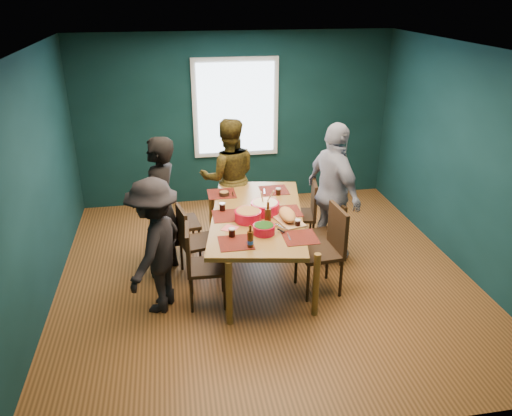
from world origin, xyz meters
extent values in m
cube|color=#9C5F2D|center=(0.00, 0.00, -0.01)|extent=(5.00, 5.00, 0.01)
cube|color=beige|center=(0.00, 0.00, 2.70)|extent=(5.00, 5.00, 0.01)
cube|color=#103336|center=(-2.50, 0.00, 1.35)|extent=(0.01, 5.00, 2.70)
cube|color=#103336|center=(2.50, 0.00, 1.35)|extent=(0.01, 5.00, 2.70)
cube|color=#103336|center=(0.00, 2.50, 1.35)|extent=(5.00, 0.01, 2.70)
cube|color=#103336|center=(0.00, -2.50, 1.35)|extent=(5.00, 0.01, 2.70)
cube|color=white|center=(0.00, 2.47, 1.55)|extent=(1.35, 0.06, 1.55)
cube|color=olive|center=(-0.08, 0.08, 0.78)|extent=(1.42, 2.28, 0.05)
cylinder|color=olive|center=(-0.55, -0.90, 0.38)|extent=(0.07, 0.07, 0.76)
cylinder|color=olive|center=(0.39, -0.90, 0.38)|extent=(0.07, 0.07, 0.76)
cylinder|color=olive|center=(-0.55, 1.06, 0.38)|extent=(0.07, 0.07, 0.76)
cylinder|color=olive|center=(0.39, 1.06, 0.38)|extent=(0.07, 0.07, 0.76)
cube|color=#301F10|center=(-0.99, 0.63, 0.49)|extent=(0.53, 0.53, 0.04)
cube|color=#301F10|center=(-1.19, 0.60, 0.77)|extent=(0.11, 0.46, 0.51)
cylinder|color=#301F10|center=(-1.15, 0.41, 0.24)|extent=(0.04, 0.04, 0.47)
cylinder|color=#301F10|center=(-0.76, 0.47, 0.24)|extent=(0.04, 0.04, 0.47)
cylinder|color=#301F10|center=(-1.21, 0.80, 0.24)|extent=(0.04, 0.04, 0.47)
cylinder|color=#301F10|center=(-0.82, 0.86, 0.24)|extent=(0.04, 0.04, 0.47)
cube|color=#301F10|center=(-0.79, 0.16, 0.45)|extent=(0.50, 0.50, 0.04)
cube|color=#301F10|center=(-0.97, 0.12, 0.69)|extent=(0.13, 0.42, 0.46)
cylinder|color=#301F10|center=(-0.93, -0.05, 0.21)|extent=(0.03, 0.03, 0.43)
cylinder|color=#301F10|center=(-0.58, 0.03, 0.21)|extent=(0.03, 0.03, 0.43)
cylinder|color=#301F10|center=(-1.00, 0.30, 0.21)|extent=(0.03, 0.03, 0.43)
cylinder|color=#301F10|center=(-0.66, 0.38, 0.21)|extent=(0.03, 0.03, 0.43)
cube|color=#301F10|center=(-0.74, -0.46, 0.46)|extent=(0.44, 0.44, 0.04)
cube|color=#301F10|center=(-0.93, -0.45, 0.71)|extent=(0.06, 0.43, 0.47)
cylinder|color=#301F10|center=(-0.93, -0.63, 0.22)|extent=(0.03, 0.03, 0.44)
cylinder|color=#301F10|center=(-0.57, -0.65, 0.22)|extent=(0.03, 0.03, 0.44)
cylinder|color=#301F10|center=(-0.91, -0.27, 0.22)|extent=(0.03, 0.03, 0.44)
cylinder|color=#301F10|center=(-0.55, -0.29, 0.22)|extent=(0.03, 0.03, 0.44)
cube|color=#301F10|center=(0.60, 0.68, 0.46)|extent=(0.50, 0.50, 0.04)
cube|color=#301F10|center=(0.79, 0.64, 0.71)|extent=(0.12, 0.43, 0.47)
cylinder|color=#301F10|center=(0.39, 0.53, 0.22)|extent=(0.03, 0.03, 0.44)
cylinder|color=#301F10|center=(0.75, 0.46, 0.22)|extent=(0.03, 0.03, 0.44)
cylinder|color=#301F10|center=(0.46, 0.89, 0.22)|extent=(0.03, 0.03, 0.44)
cylinder|color=#301F10|center=(0.82, 0.82, 0.22)|extent=(0.03, 0.03, 0.44)
cube|color=#301F10|center=(0.83, 0.18, 0.40)|extent=(0.43, 0.43, 0.04)
cube|color=#301F10|center=(0.99, 0.21, 0.62)|extent=(0.10, 0.37, 0.41)
cylinder|color=#301F10|center=(0.70, 0.00, 0.19)|extent=(0.03, 0.03, 0.38)
cylinder|color=#301F10|center=(1.01, 0.05, 0.19)|extent=(0.03, 0.03, 0.38)
cylinder|color=#301F10|center=(0.64, 0.31, 0.19)|extent=(0.03, 0.03, 0.38)
cylinder|color=#301F10|center=(0.96, 0.37, 0.19)|extent=(0.03, 0.03, 0.38)
cube|color=#301F10|center=(0.56, -0.43, 0.50)|extent=(0.51, 0.51, 0.04)
cube|color=#301F10|center=(0.77, -0.41, 0.78)|extent=(0.09, 0.47, 0.51)
cylinder|color=#301F10|center=(0.38, -0.65, 0.24)|extent=(0.04, 0.04, 0.48)
cylinder|color=#301F10|center=(0.78, -0.61, 0.24)|extent=(0.04, 0.04, 0.48)
cylinder|color=#301F10|center=(0.34, -0.25, 0.24)|extent=(0.04, 0.04, 0.48)
cylinder|color=#301F10|center=(0.74, -0.21, 0.24)|extent=(0.04, 0.04, 0.48)
imported|color=black|center=(-1.21, 0.29, 0.88)|extent=(0.65, 0.76, 1.76)
imported|color=black|center=(-0.27, 1.27, 0.84)|extent=(0.83, 0.66, 1.69)
imported|color=white|center=(0.95, 0.33, 0.90)|extent=(0.71, 1.14, 1.81)
imported|color=black|center=(-1.28, -0.46, 0.76)|extent=(0.93, 1.13, 1.53)
cylinder|color=red|center=(-0.21, -0.09, 0.87)|extent=(0.31, 0.31, 0.13)
cylinder|color=olive|center=(-0.21, -0.09, 0.93)|extent=(0.28, 0.28, 0.02)
cylinder|color=red|center=(0.02, 0.08, 0.88)|extent=(0.34, 0.34, 0.14)
cylinder|color=#FAEACC|center=(0.02, 0.08, 0.94)|extent=(0.30, 0.30, 0.02)
cylinder|color=tan|center=(0.07, 0.08, 0.99)|extent=(0.10, 0.19, 0.27)
cylinder|color=tan|center=(-0.01, 0.08, 0.99)|extent=(0.08, 0.19, 0.27)
cylinder|color=red|center=(-0.09, -0.44, 0.86)|extent=(0.24, 0.24, 0.10)
cylinder|color=#184210|center=(-0.09, -0.44, 0.91)|extent=(0.22, 0.22, 0.02)
cube|color=tan|center=(0.24, -0.17, 0.82)|extent=(0.37, 0.54, 0.02)
ellipsoid|color=#D68F4C|center=(0.24, -0.17, 0.89)|extent=(0.27, 0.42, 0.11)
cube|color=#ACACB3|center=(0.12, -0.36, 0.84)|extent=(0.12, 0.18, 0.00)
cylinder|color=black|center=(0.09, -0.47, 0.84)|extent=(0.07, 0.10, 0.02)
sphere|color=#155F1C|center=(0.24, -0.27, 0.89)|extent=(0.04, 0.04, 0.04)
sphere|color=#155F1C|center=(0.24, -0.17, 0.89)|extent=(0.04, 0.04, 0.04)
sphere|color=#155F1C|center=(0.24, -0.06, 0.89)|extent=(0.04, 0.04, 0.04)
cylinder|color=black|center=(-0.40, 0.71, 0.84)|extent=(0.13, 0.13, 0.05)
cylinder|color=olive|center=(-0.40, 0.71, 0.86)|extent=(0.11, 0.11, 0.01)
cylinder|color=#401F0B|center=(-0.29, -0.73, 0.90)|extent=(0.06, 0.06, 0.18)
cylinder|color=#401F0B|center=(-0.29, -0.73, 1.02)|extent=(0.03, 0.03, 0.07)
cylinder|color=#1949B2|center=(-0.29, -0.73, 0.87)|extent=(0.07, 0.07, 0.04)
cylinder|color=#401F0B|center=(-0.01, -0.25, 0.91)|extent=(0.07, 0.07, 0.21)
cylinder|color=#401F0B|center=(-0.01, -0.25, 1.06)|extent=(0.03, 0.03, 0.08)
cylinder|color=black|center=(-0.45, -0.47, 0.86)|extent=(0.07, 0.07, 0.10)
cylinder|color=silver|center=(-0.45, -0.47, 0.91)|extent=(0.07, 0.07, 0.02)
cylinder|color=black|center=(0.31, -0.35, 0.85)|extent=(0.06, 0.06, 0.09)
cylinder|color=silver|center=(0.31, -0.35, 0.89)|extent=(0.07, 0.07, 0.01)
cylinder|color=black|center=(0.30, 0.61, 0.85)|extent=(0.06, 0.06, 0.09)
cylinder|color=silver|center=(0.30, 0.61, 0.90)|extent=(0.07, 0.07, 0.01)
cylinder|color=black|center=(-0.48, 0.23, 0.86)|extent=(0.07, 0.07, 0.10)
cylinder|color=silver|center=(-0.48, 0.23, 0.90)|extent=(0.07, 0.07, 0.02)
cube|color=#E15F68|center=(0.24, 0.11, 0.81)|extent=(0.15, 0.15, 0.00)
cube|color=#E15F68|center=(-0.45, -0.26, 0.81)|extent=(0.22, 0.22, 0.00)
cube|color=#E15F68|center=(0.23, -0.65, 0.81)|extent=(0.18, 0.18, 0.00)
camera|label=1|loc=(-1.02, -5.26, 3.31)|focal=35.00mm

